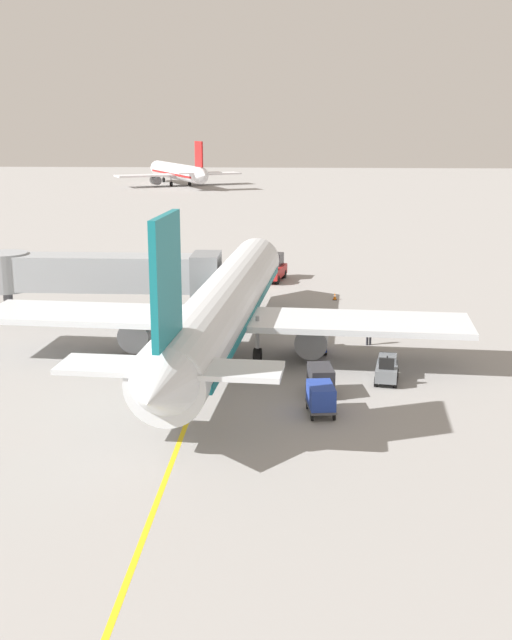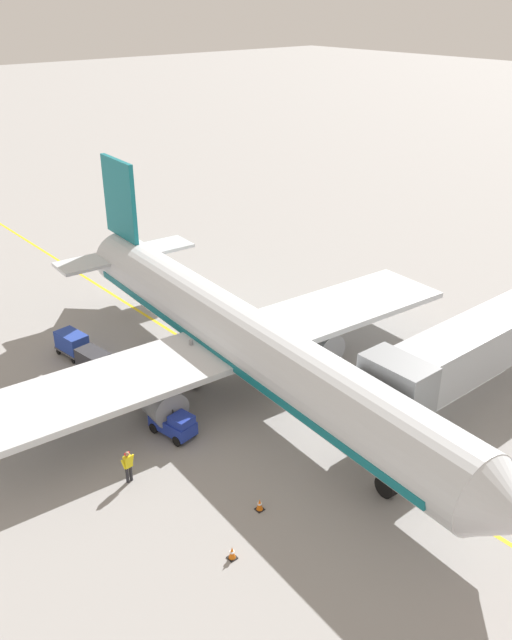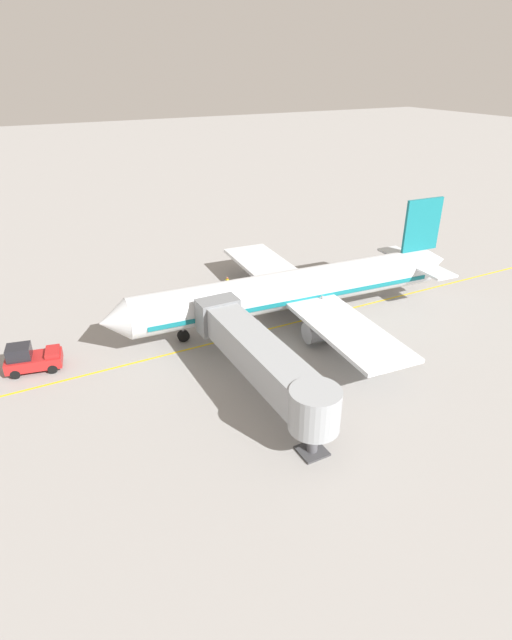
{
  "view_description": "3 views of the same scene",
  "coord_description": "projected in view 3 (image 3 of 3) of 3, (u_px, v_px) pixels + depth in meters",
  "views": [
    {
      "loc": [
        5.43,
        -47.54,
        14.5
      ],
      "look_at": [
        2.82,
        -0.68,
        2.52
      ],
      "focal_mm": 44.21,
      "sensor_mm": 36.0,
      "label": 1
    },
    {
      "loc": [
        21.51,
        25.76,
        20.68
      ],
      "look_at": [
        -0.69,
        -0.67,
        3.71
      ],
      "focal_mm": 37.42,
      "sensor_mm": 36.0,
      "label": 2
    },
    {
      "loc": [
        -37.42,
        24.32,
        22.99
      ],
      "look_at": [
        -1.55,
        5.43,
        2.21
      ],
      "focal_mm": 28.32,
      "sensor_mm": 36.0,
      "label": 3
    }
  ],
  "objects": [
    {
      "name": "safety_cone_nose_left",
      "position": [
        172.0,
        303.0,
        53.22
      ],
      "size": [
        0.36,
        0.36,
        0.59
      ],
      "color": "black",
      "rests_on": "ground"
    },
    {
      "name": "baggage_cart_second_in_train",
      "position": [
        340.0,
        273.0,
        58.95
      ],
      "size": [
        1.57,
        2.96,
        1.58
      ],
      "color": "#4C4C51",
      "rests_on": "ground"
    },
    {
      "name": "gate_lead_in_line",
      "position": [
        297.0,
        322.0,
        50.04
      ],
      "size": [
        0.24,
        80.0,
        0.01
      ],
      "primitive_type": "cube",
      "color": "gold",
      "rests_on": "ground"
    },
    {
      "name": "baggage_tug_lead",
      "position": [
        284.0,
        272.0,
        59.88
      ],
      "size": [
        1.61,
        2.65,
        1.62
      ],
      "color": "slate",
      "rests_on": "ground"
    },
    {
      "name": "baggage_cart_front",
      "position": [
        318.0,
        278.0,
        57.77
      ],
      "size": [
        1.57,
        2.96,
        1.58
      ],
      "color": "#4C4C51",
      "rests_on": "ground"
    },
    {
      "name": "parked_airliner",
      "position": [
        295.0,
        289.0,
        49.28
      ],
      "size": [
        30.29,
        37.35,
        10.63
      ],
      "color": "silver",
      "rests_on": "ground"
    },
    {
      "name": "pushback_tractor",
      "position": [
        31.0,
        359.0,
        41.76
      ],
      "size": [
        3.02,
        4.75,
        2.4
      ],
      "color": "#B21E1E",
      "rests_on": "ground"
    },
    {
      "name": "ground_plane",
      "position": [
        297.0,
        322.0,
        50.04
      ],
      "size": [
        400.0,
        400.0,
        0.0
      ],
      "primitive_type": "plane",
      "color": "gray"
    },
    {
      "name": "baggage_tug_trailing",
      "position": [
        256.0,
        294.0,
        54.27
      ],
      "size": [
        1.65,
        2.67,
        1.62
      ],
      "color": "#1E339E",
      "rests_on": "ground"
    },
    {
      "name": "safety_cone_wing_tip",
      "position": [
        112.0,
        320.0,
        49.79
      ],
      "size": [
        0.36,
        0.36,
        0.59
      ],
      "color": "black",
      "rests_on": "ground"
    },
    {
      "name": "ground_crew_wing_walker",
      "position": [
        227.0,
        283.0,
        56.35
      ],
      "size": [
        0.73,
        0.27,
        1.69
      ],
      "color": "#232328",
      "rests_on": "ground"
    },
    {
      "name": "safety_cone_nose_right",
      "position": [
        194.0,
        310.0,
        51.7
      ],
      "size": [
        0.36,
        0.36,
        0.59
      ],
      "color": "black",
      "rests_on": "ground"
    },
    {
      "name": "jet_bridge",
      "position": [
        261.0,
        357.0,
        37.46
      ],
      "size": [
        17.69,
        3.5,
        4.98
      ],
      "color": "#93999E",
      "rests_on": "ground"
    }
  ]
}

